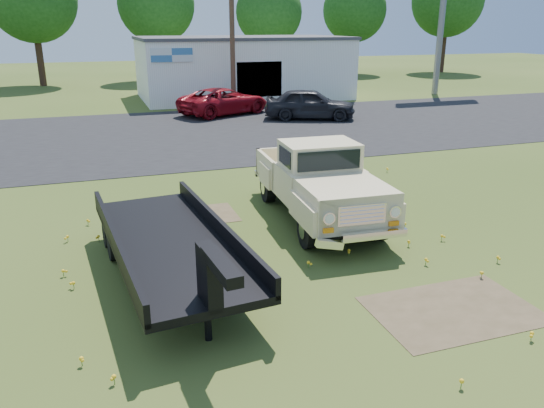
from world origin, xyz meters
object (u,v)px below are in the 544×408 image
at_px(vintage_pickup_truck, 318,181).
at_px(dark_sedan, 310,104).
at_px(red_pickup, 224,101).
at_px(flatbed_trailer, 169,237).

distance_m(vintage_pickup_truck, dark_sedan, 15.69).
relative_size(red_pickup, dark_sedan, 1.11).
distance_m(vintage_pickup_truck, red_pickup, 17.77).
relative_size(flatbed_trailer, red_pickup, 1.22).
xyz_separation_m(flatbed_trailer, dark_sedan, (10.10, 16.82, -0.07)).
bearing_deg(dark_sedan, red_pickup, 74.25).
distance_m(flatbed_trailer, red_pickup, 20.83).
height_order(vintage_pickup_truck, flatbed_trailer, vintage_pickup_truck).
bearing_deg(dark_sedan, flatbed_trailer, 170.90).
height_order(vintage_pickup_truck, dark_sedan, vintage_pickup_truck).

